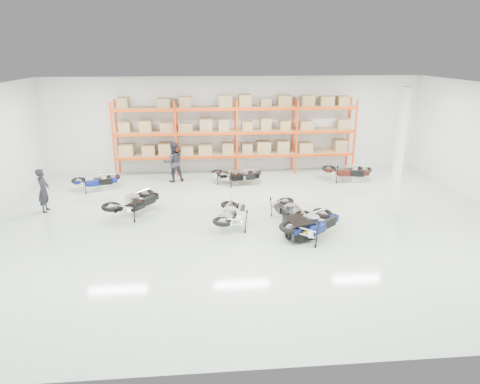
{
  "coord_description": "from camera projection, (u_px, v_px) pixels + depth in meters",
  "views": [
    {
      "loc": [
        -1.61,
        -13.44,
        5.66
      ],
      "look_at": [
        -0.38,
        0.18,
        1.1
      ],
      "focal_mm": 32.0,
      "sensor_mm": 36.0,
      "label": 1
    }
  ],
  "objects": [
    {
      "name": "moto_back_a",
      "position": [
        96.0,
        178.0,
        18.01
      ],
      "size": [
        1.89,
        1.3,
        1.11
      ],
      "primitive_type": null,
      "rotation": [
        0.0,
        -0.09,
        1.86
      ],
      "color": "navy",
      "rests_on": "ground"
    },
    {
      "name": "person_back",
      "position": [
        173.0,
        162.0,
        19.06
      ],
      "size": [
        1.04,
        0.91,
        1.8
      ],
      "primitive_type": "imported",
      "rotation": [
        0.0,
        0.0,
        3.44
      ],
      "color": "#22222A",
      "rests_on": "ground"
    },
    {
      "name": "pallet_rack",
      "position": [
        236.0,
        126.0,
        20.01
      ],
      "size": [
        11.28,
        0.98,
        3.62
      ],
      "color": "#E7420C",
      "rests_on": "ground"
    },
    {
      "name": "trailer",
      "position": [
        299.0,
        228.0,
        13.36
      ],
      "size": [
        0.91,
        1.57,
        0.64
      ],
      "rotation": [
        0.0,
        0.0,
        0.24
      ],
      "color": "black",
      "rests_on": "ground"
    },
    {
      "name": "moto_back_b",
      "position": [
        230.0,
        173.0,
        18.92
      ],
      "size": [
        1.77,
        1.31,
        1.03
      ],
      "primitive_type": null,
      "rotation": [
        0.0,
        -0.09,
        1.2
      ],
      "color": "#B1B7BB",
      "rests_on": "ground"
    },
    {
      "name": "moto_back_c",
      "position": [
        240.0,
        173.0,
        18.78
      ],
      "size": [
        1.78,
        1.0,
        1.11
      ],
      "primitive_type": null,
      "rotation": [
        0.0,
        -0.09,
        1.66
      ],
      "color": "black",
      "rests_on": "ground"
    },
    {
      "name": "moto_black_far_left",
      "position": [
        134.0,
        198.0,
        15.27
      ],
      "size": [
        2.0,
        2.22,
        1.31
      ],
      "primitive_type": null,
      "rotation": [
        0.0,
        -0.09,
        2.51
      ],
      "color": "black",
      "rests_on": "ground"
    },
    {
      "name": "moto_silver_left",
      "position": [
        233.0,
        211.0,
        14.25
      ],
      "size": [
        1.29,
        2.0,
        1.19
      ],
      "primitive_type": null,
      "rotation": [
        0.0,
        -0.09,
        2.92
      ],
      "color": "silver",
      "rests_on": "ground"
    },
    {
      "name": "person_left",
      "position": [
        43.0,
        190.0,
        15.51
      ],
      "size": [
        0.41,
        0.6,
        1.62
      ],
      "primitive_type": "imported",
      "rotation": [
        0.0,
        0.0,
        1.61
      ],
      "color": "black",
      "rests_on": "ground"
    },
    {
      "name": "moto_blue_centre",
      "position": [
        313.0,
        219.0,
        13.38
      ],
      "size": [
        2.2,
        2.06,
        1.31
      ],
      "primitive_type": null,
      "rotation": [
        0.0,
        -0.09,
        2.26
      ],
      "color": "#081250",
      "rests_on": "ground"
    },
    {
      "name": "moto_touring_right",
      "position": [
        289.0,
        206.0,
        14.82
      ],
      "size": [
        1.18,
        1.83,
        1.09
      ],
      "primitive_type": null,
      "rotation": [
        0.0,
        -0.09,
        0.22
      ],
      "color": "black",
      "rests_on": "ground"
    },
    {
      "name": "structural_column",
      "position": [
        399.0,
        153.0,
        14.83
      ],
      "size": [
        0.25,
        0.25,
        4.5
      ],
      "primitive_type": "cube",
      "color": "white",
      "rests_on": "ground"
    },
    {
      "name": "room",
      "position": [
        252.0,
        160.0,
        13.92
      ],
      "size": [
        18.0,
        18.0,
        18.0
      ],
      "color": "#B0C4B3",
      "rests_on": "ground"
    },
    {
      "name": "moto_back_d",
      "position": [
        348.0,
        168.0,
        19.25
      ],
      "size": [
        2.07,
        1.29,
        1.25
      ],
      "primitive_type": null,
      "rotation": [
        0.0,
        -0.09,
        1.39
      ],
      "color": "#3F120C",
      "rests_on": "ground"
    }
  ]
}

